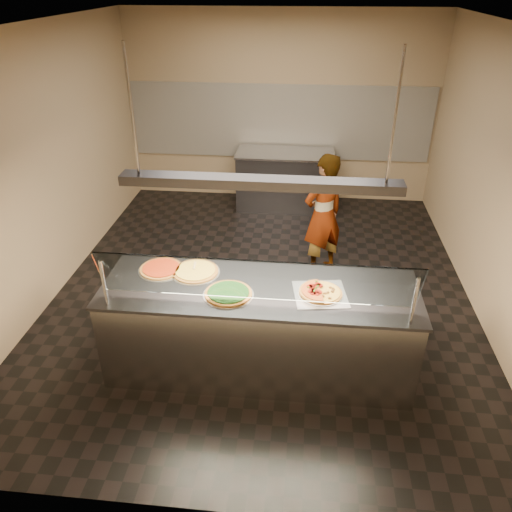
# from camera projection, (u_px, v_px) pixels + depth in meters

# --- Properties ---
(ground) EXTENTS (5.00, 6.00, 0.02)m
(ground) POSITION_uv_depth(u_px,v_px,m) (263.00, 288.00, 6.24)
(ground) COLOR black
(ground) RESTS_ON ground
(ceiling) EXTENTS (5.00, 6.00, 0.02)m
(ceiling) POSITION_uv_depth(u_px,v_px,m) (265.00, 23.00, 4.74)
(ceiling) COLOR silver
(ceiling) RESTS_ON wall_back
(wall_back) EXTENTS (5.00, 0.02, 3.00)m
(wall_back) POSITION_uv_depth(u_px,v_px,m) (280.00, 109.00, 8.09)
(wall_back) COLOR #978061
(wall_back) RESTS_ON ground
(wall_front) EXTENTS (5.00, 0.02, 3.00)m
(wall_front) POSITION_uv_depth(u_px,v_px,m) (218.00, 355.00, 2.89)
(wall_front) COLOR #978061
(wall_front) RESTS_ON ground
(wall_left) EXTENTS (0.02, 6.00, 3.00)m
(wall_left) POSITION_uv_depth(u_px,v_px,m) (46.00, 166.00, 5.71)
(wall_left) COLOR #978061
(wall_left) RESTS_ON ground
(wall_right) EXTENTS (0.02, 6.00, 3.00)m
(wall_right) POSITION_uv_depth(u_px,v_px,m) (500.00, 182.00, 5.27)
(wall_right) COLOR #978061
(wall_right) RESTS_ON ground
(tile_band) EXTENTS (4.90, 0.02, 1.20)m
(tile_band) POSITION_uv_depth(u_px,v_px,m) (280.00, 122.00, 8.17)
(tile_band) COLOR silver
(tile_band) RESTS_ON wall_back
(serving_counter) EXTENTS (2.90, 0.94, 0.93)m
(serving_counter) POSITION_uv_depth(u_px,v_px,m) (259.00, 329.00, 4.77)
(serving_counter) COLOR #B7B7BC
(serving_counter) RESTS_ON ground
(sneeze_guard) EXTENTS (2.66, 0.18, 0.54)m
(sneeze_guard) POSITION_uv_depth(u_px,v_px,m) (256.00, 281.00, 4.09)
(sneeze_guard) COLOR #B7B7BC
(sneeze_guard) RESTS_ON serving_counter
(perforated_tray) EXTENTS (0.52, 0.52, 0.01)m
(perforated_tray) POSITION_uv_depth(u_px,v_px,m) (320.00, 294.00, 4.44)
(perforated_tray) COLOR silver
(perforated_tray) RESTS_ON serving_counter
(half_pizza_pepperoni) EXTENTS (0.24, 0.40, 0.05)m
(half_pizza_pepperoni) POSITION_uv_depth(u_px,v_px,m) (310.00, 290.00, 4.44)
(half_pizza_pepperoni) COLOR brown
(half_pizza_pepperoni) RESTS_ON perforated_tray
(half_pizza_sausage) EXTENTS (0.24, 0.40, 0.04)m
(half_pizza_sausage) POSITION_uv_depth(u_px,v_px,m) (331.00, 293.00, 4.42)
(half_pizza_sausage) COLOR brown
(half_pizza_sausage) RESTS_ON perforated_tray
(pizza_spinach) EXTENTS (0.46, 0.46, 0.03)m
(pizza_spinach) POSITION_uv_depth(u_px,v_px,m) (228.00, 293.00, 4.43)
(pizza_spinach) COLOR silver
(pizza_spinach) RESTS_ON serving_counter
(pizza_cheese) EXTENTS (0.47, 0.47, 0.03)m
(pizza_cheese) POSITION_uv_depth(u_px,v_px,m) (196.00, 271.00, 4.77)
(pizza_cheese) COLOR silver
(pizza_cheese) RESTS_ON serving_counter
(pizza_tomato) EXTENTS (0.44, 0.44, 0.03)m
(pizza_tomato) POSITION_uv_depth(u_px,v_px,m) (161.00, 268.00, 4.81)
(pizza_tomato) COLOR silver
(pizza_tomato) RESTS_ON serving_counter
(pizza_spatula) EXTENTS (0.19, 0.23, 0.02)m
(pizza_spatula) POSITION_uv_depth(u_px,v_px,m) (198.00, 268.00, 4.79)
(pizza_spatula) COLOR #B7B7BC
(pizza_spatula) RESTS_ON pizza_spinach
(prep_table) EXTENTS (1.57, 0.74, 0.93)m
(prep_table) POSITION_uv_depth(u_px,v_px,m) (285.00, 180.00, 8.19)
(prep_table) COLOR #3C3C42
(prep_table) RESTS_ON ground
(worker) EXTENTS (0.69, 0.65, 1.59)m
(worker) POSITION_uv_depth(u_px,v_px,m) (323.00, 215.00, 6.22)
(worker) COLOR #3B3644
(worker) RESTS_ON ground
(heat_lamp_housing) EXTENTS (2.30, 0.18, 0.08)m
(heat_lamp_housing) POSITION_uv_depth(u_px,v_px,m) (260.00, 183.00, 4.03)
(heat_lamp_housing) COLOR #3C3C42
(heat_lamp_housing) RESTS_ON ceiling
(lamp_rod_left) EXTENTS (0.02, 0.02, 1.01)m
(lamp_rod_left) POSITION_uv_depth(u_px,v_px,m) (131.00, 111.00, 3.85)
(lamp_rod_left) COLOR #B7B7BC
(lamp_rod_left) RESTS_ON ceiling
(lamp_rod_right) EXTENTS (0.02, 0.02, 1.01)m
(lamp_rod_right) POSITION_uv_depth(u_px,v_px,m) (395.00, 118.00, 3.67)
(lamp_rod_right) COLOR #B7B7BC
(lamp_rod_right) RESTS_ON ceiling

